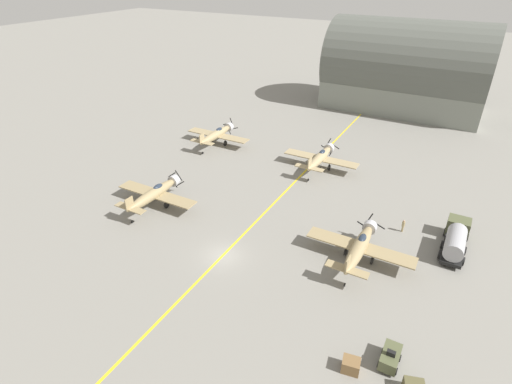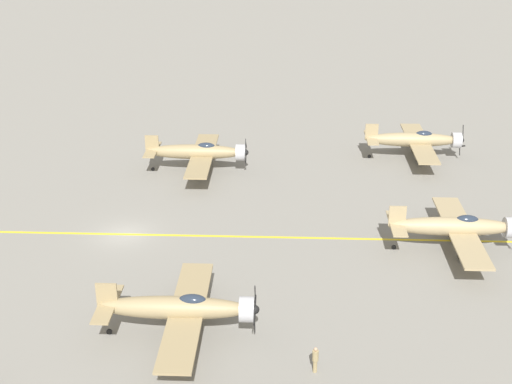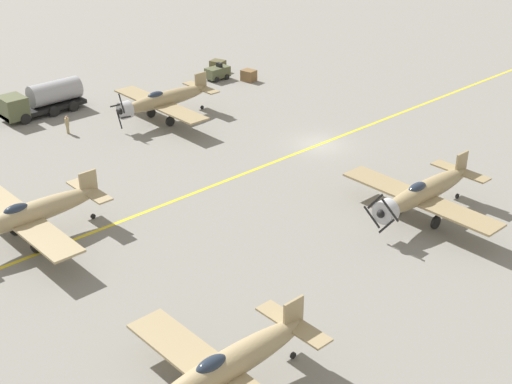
% 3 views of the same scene
% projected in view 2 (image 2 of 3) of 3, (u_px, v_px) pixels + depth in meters
% --- Properties ---
extents(ground_plane, '(400.00, 400.00, 0.00)m').
position_uv_depth(ground_plane, '(124.00, 234.00, 57.05)').
color(ground_plane, gray).
extents(taxiway_stripe, '(0.30, 160.00, 0.01)m').
position_uv_depth(taxiway_stripe, '(124.00, 234.00, 57.05)').
color(taxiway_stripe, yellow).
rests_on(taxiway_stripe, ground).
extents(airplane_far_left, '(12.00, 9.98, 3.71)m').
position_uv_depth(airplane_far_left, '(416.00, 140.00, 71.84)').
color(airplane_far_left, tan).
rests_on(airplane_far_left, ground).
extents(airplane_mid_right, '(12.00, 9.98, 3.71)m').
position_uv_depth(airplane_mid_right, '(181.00, 308.00, 43.49)').
color(airplane_mid_right, '#9B875E').
rests_on(airplane_mid_right, ground).
extents(airplane_mid_left, '(12.00, 9.98, 3.65)m').
position_uv_depth(airplane_mid_left, '(199.00, 152.00, 68.61)').
color(airplane_mid_left, '#9A865D').
rests_on(airplane_mid_left, ground).
extents(airplane_far_center, '(12.00, 9.98, 3.67)m').
position_uv_depth(airplane_far_center, '(457.00, 227.00, 53.75)').
color(airplane_far_center, tan).
rests_on(airplane_far_center, ground).
extents(ground_crew_walking, '(0.36, 0.36, 1.67)m').
position_uv_depth(ground_crew_walking, '(315.00, 359.00, 40.69)').
color(ground_crew_walking, tan).
rests_on(ground_crew_walking, ground).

